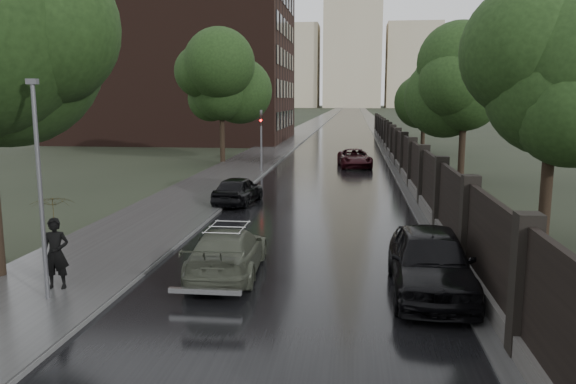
{
  "coord_description": "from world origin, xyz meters",
  "views": [
    {
      "loc": [
        1.5,
        -10.07,
        4.68
      ],
      "look_at": [
        -0.72,
        8.93,
        1.5
      ],
      "focal_mm": 35.0,
      "sensor_mm": 36.0,
      "label": 1
    }
  ],
  "objects_px": {
    "traffic_light": "(261,136)",
    "pedestrian_umbrella": "(53,215)",
    "tree_right_b": "(465,94)",
    "tree_right_c": "(424,96)",
    "car_right_far": "(355,158)",
    "tree_right_a": "(554,90)",
    "car_right_near": "(430,261)",
    "tree_left_far": "(221,91)",
    "hatchback_left": "(238,190)",
    "volga_sedan": "(228,252)",
    "lamp_post": "(40,190)"
  },
  "relations": [
    {
      "from": "traffic_light",
      "to": "pedestrian_umbrella",
      "type": "height_order",
      "value": "traffic_light"
    },
    {
      "from": "tree_right_b",
      "to": "tree_right_c",
      "type": "distance_m",
      "value": 18.0
    },
    {
      "from": "pedestrian_umbrella",
      "to": "car_right_far",
      "type": "bearing_deg",
      "value": 66.46
    },
    {
      "from": "tree_right_a",
      "to": "car_right_near",
      "type": "bearing_deg",
      "value": -131.21
    },
    {
      "from": "tree_left_far",
      "to": "pedestrian_umbrella",
      "type": "distance_m",
      "value": 28.09
    },
    {
      "from": "tree_right_b",
      "to": "traffic_light",
      "type": "xyz_separation_m",
      "value": [
        -11.8,
        2.99,
        -2.55
      ]
    },
    {
      "from": "tree_left_far",
      "to": "traffic_light",
      "type": "xyz_separation_m",
      "value": [
        3.7,
        -5.01,
        -2.84
      ]
    },
    {
      "from": "tree_left_far",
      "to": "tree_right_c",
      "type": "height_order",
      "value": "tree_left_far"
    },
    {
      "from": "traffic_light",
      "to": "hatchback_left",
      "type": "distance_m",
      "value": 10.83
    },
    {
      "from": "hatchback_left",
      "to": "volga_sedan",
      "type": "bearing_deg",
      "value": 106.41
    },
    {
      "from": "lamp_post",
      "to": "traffic_light",
      "type": "relative_size",
      "value": 1.28
    },
    {
      "from": "hatchback_left",
      "to": "tree_right_b",
      "type": "bearing_deg",
      "value": -139.04
    },
    {
      "from": "lamp_post",
      "to": "volga_sedan",
      "type": "height_order",
      "value": "lamp_post"
    },
    {
      "from": "car_right_near",
      "to": "hatchback_left",
      "type": "bearing_deg",
      "value": 123.44
    },
    {
      "from": "car_right_far",
      "to": "pedestrian_umbrella",
      "type": "xyz_separation_m",
      "value": [
        -7.14,
        -26.69,
        1.33
      ]
    },
    {
      "from": "traffic_light",
      "to": "car_right_far",
      "type": "height_order",
      "value": "traffic_light"
    },
    {
      "from": "tree_right_c",
      "to": "lamp_post",
      "type": "bearing_deg",
      "value": -108.52
    },
    {
      "from": "pedestrian_umbrella",
      "to": "tree_right_b",
      "type": "bearing_deg",
      "value": 48.06
    },
    {
      "from": "tree_left_far",
      "to": "tree_right_b",
      "type": "distance_m",
      "value": 17.45
    },
    {
      "from": "tree_right_b",
      "to": "traffic_light",
      "type": "bearing_deg",
      "value": 165.76
    },
    {
      "from": "pedestrian_umbrella",
      "to": "tree_right_a",
      "type": "bearing_deg",
      "value": 15.38
    },
    {
      "from": "lamp_post",
      "to": "traffic_light",
      "type": "height_order",
      "value": "lamp_post"
    },
    {
      "from": "traffic_light",
      "to": "pedestrian_umbrella",
      "type": "relative_size",
      "value": 1.48
    },
    {
      "from": "tree_right_c",
      "to": "lamp_post",
      "type": "distance_m",
      "value": 40.67
    },
    {
      "from": "tree_right_c",
      "to": "lamp_post",
      "type": "height_order",
      "value": "tree_right_c"
    },
    {
      "from": "traffic_light",
      "to": "car_right_far",
      "type": "bearing_deg",
      "value": 33.49
    },
    {
      "from": "volga_sedan",
      "to": "hatchback_left",
      "type": "height_order",
      "value": "hatchback_left"
    },
    {
      "from": "tree_right_b",
      "to": "car_right_near",
      "type": "relative_size",
      "value": 1.48
    },
    {
      "from": "tree_left_far",
      "to": "tree_right_b",
      "type": "xyz_separation_m",
      "value": [
        15.5,
        -8.0,
        -0.29
      ]
    },
    {
      "from": "tree_right_c",
      "to": "pedestrian_umbrella",
      "type": "height_order",
      "value": "tree_right_c"
    },
    {
      "from": "tree_left_far",
      "to": "hatchback_left",
      "type": "bearing_deg",
      "value": -74.32
    },
    {
      "from": "hatchback_left",
      "to": "car_right_far",
      "type": "height_order",
      "value": "hatchback_left"
    },
    {
      "from": "tree_right_a",
      "to": "car_right_far",
      "type": "xyz_separation_m",
      "value": [
        -5.9,
        20.9,
        -4.32
      ]
    },
    {
      "from": "tree_right_c",
      "to": "traffic_light",
      "type": "bearing_deg",
      "value": -128.18
    },
    {
      "from": "tree_right_a",
      "to": "hatchback_left",
      "type": "distance_m",
      "value": 13.48
    },
    {
      "from": "traffic_light",
      "to": "tree_left_far",
      "type": "bearing_deg",
      "value": 126.47
    },
    {
      "from": "volga_sedan",
      "to": "lamp_post",
      "type": "bearing_deg",
      "value": 34.52
    },
    {
      "from": "tree_right_b",
      "to": "tree_right_c",
      "type": "bearing_deg",
      "value": 90.0
    },
    {
      "from": "traffic_light",
      "to": "hatchback_left",
      "type": "relative_size",
      "value": 1.06
    },
    {
      "from": "lamp_post",
      "to": "tree_right_a",
      "type": "bearing_deg",
      "value": 26.74
    },
    {
      "from": "lamp_post",
      "to": "car_right_far",
      "type": "distance_m",
      "value": 28.35
    },
    {
      "from": "car_right_far",
      "to": "car_right_near",
      "type": "bearing_deg",
      "value": -92.53
    },
    {
      "from": "traffic_light",
      "to": "tree_right_a",
      "type": "bearing_deg",
      "value": -55.23
    },
    {
      "from": "lamp_post",
      "to": "car_right_far",
      "type": "height_order",
      "value": "lamp_post"
    },
    {
      "from": "tree_right_a",
      "to": "volga_sedan",
      "type": "bearing_deg",
      "value": -157.9
    },
    {
      "from": "tree_right_a",
      "to": "pedestrian_umbrella",
      "type": "relative_size",
      "value": 2.59
    },
    {
      "from": "traffic_light",
      "to": "car_right_near",
      "type": "xyz_separation_m",
      "value": [
        7.7,
        -21.68,
        -1.59
      ]
    },
    {
      "from": "tree_right_c",
      "to": "volga_sedan",
      "type": "bearing_deg",
      "value": -104.57
    },
    {
      "from": "tree_right_b",
      "to": "car_right_far",
      "type": "xyz_separation_m",
      "value": [
        -5.9,
        6.9,
        -4.32
      ]
    },
    {
      "from": "lamp_post",
      "to": "pedestrian_umbrella",
      "type": "relative_size",
      "value": 1.89
    }
  ]
}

